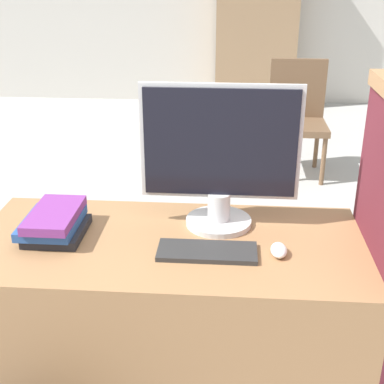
# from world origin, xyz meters

# --- Properties ---
(desk) EXTENTS (1.32, 0.62, 0.73)m
(desk) POSITION_xyz_m (0.00, 0.31, 0.36)
(desk) COLOR #9E7047
(desk) RESTS_ON ground_plane
(carrel_divider) EXTENTS (0.07, 0.56, 1.26)m
(carrel_divider) POSITION_xyz_m (0.68, 0.28, 0.64)
(carrel_divider) COLOR #5B1E28
(carrel_divider) RESTS_ON ground_plane
(monitor) EXTENTS (0.54, 0.23, 0.50)m
(monitor) POSITION_xyz_m (0.16, 0.45, 0.98)
(monitor) COLOR silver
(monitor) RESTS_ON desk
(keyboard) EXTENTS (0.32, 0.13, 0.02)m
(keyboard) POSITION_xyz_m (0.13, 0.23, 0.73)
(keyboard) COLOR #2D2D2D
(keyboard) RESTS_ON desk
(mouse) EXTENTS (0.05, 0.09, 0.04)m
(mouse) POSITION_xyz_m (0.36, 0.24, 0.74)
(mouse) COLOR white
(mouse) RESTS_ON desk
(book_stack) EXTENTS (0.20, 0.27, 0.09)m
(book_stack) POSITION_xyz_m (-0.39, 0.32, 0.77)
(book_stack) COLOR #232328
(book_stack) RESTS_ON desk
(far_chair) EXTENTS (0.44, 0.44, 0.89)m
(far_chair) POSITION_xyz_m (0.71, 2.88, 0.49)
(far_chair) COLOR brown
(far_chair) RESTS_ON ground_plane
(bookshelf_far) EXTENTS (0.90, 0.32, 1.90)m
(bookshelf_far) POSITION_xyz_m (0.45, 5.00, 0.95)
(bookshelf_far) COLOR #9E7A56
(bookshelf_far) RESTS_ON ground_plane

